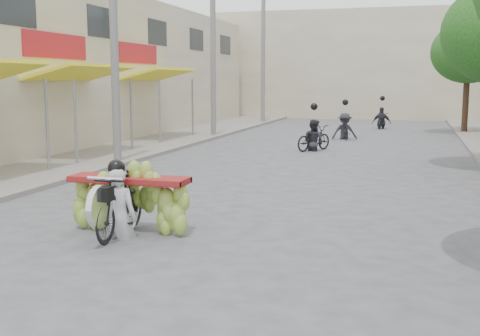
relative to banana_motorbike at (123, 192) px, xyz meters
name	(u,v)px	position (x,y,z in m)	size (l,w,h in m)	color
sidewalk_left	(117,150)	(-5.60, 10.45, -0.65)	(4.00, 60.00, 0.12)	gray
far_building	(369,65)	(1.40, 33.45, 2.79)	(20.00, 6.00, 7.00)	beige
utility_pole_mid	(114,28)	(-4.00, 7.45, 3.32)	(0.60, 0.24, 8.00)	slate
utility_pole_far	(213,45)	(-4.00, 16.45, 3.32)	(0.60, 0.24, 8.00)	slate
utility_pole_back	(263,54)	(-4.00, 25.45, 3.32)	(0.60, 0.24, 8.00)	slate
street_tree_far	(468,52)	(6.80, 21.45, 3.08)	(3.40, 3.40, 5.25)	#3A2719
banana_motorbike	(123,192)	(0.00, 0.00, 0.00)	(2.20, 1.89, 2.13)	black
bg_motorbike_a	(314,130)	(1.07, 12.63, 0.04)	(1.33, 1.69, 1.95)	black
bg_motorbike_b	(345,120)	(1.67, 17.15, 0.13)	(1.16, 1.83, 1.95)	black
bg_motorbike_c	(382,113)	(2.89, 23.36, 0.13)	(1.03, 1.48, 1.95)	black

